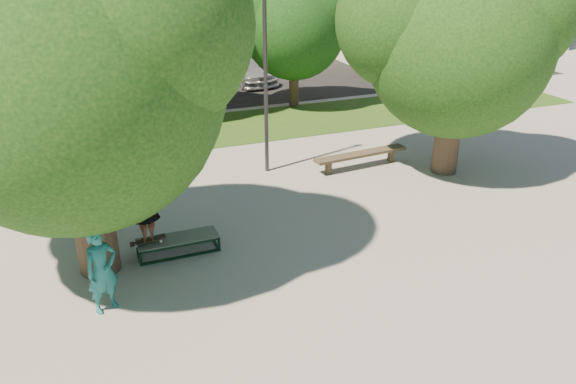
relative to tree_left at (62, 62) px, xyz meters
name	(u,v)px	position (x,y,z in m)	size (l,w,h in m)	color
ground	(299,255)	(4.29, -1.09, -4.42)	(120.00, 120.00, 0.00)	gray
grass_strip	(227,128)	(5.29, 8.41, -4.41)	(30.00, 4.00, 0.02)	#1F4614
asphalt_strip	(169,91)	(4.29, 14.91, -4.42)	(40.00, 8.00, 0.01)	black
tree_left	(62,62)	(0.00, 0.00, 0.00)	(6.96, 5.95, 7.12)	#38281E
tree_right	(456,33)	(10.21, 1.99, -0.33)	(6.24, 5.33, 6.51)	#38281E
bg_tree_mid	(149,11)	(3.22, 10.98, -0.41)	(5.76, 4.92, 6.24)	#38281E
bg_tree_right	(292,20)	(8.73, 10.47, -0.93)	(5.04, 4.31, 5.43)	#38281E
lamppost	(265,68)	(5.29, 3.91, -1.27)	(0.25, 0.15, 6.11)	#2D2D30
grind_box	(178,245)	(1.79, 0.02, -4.23)	(1.80, 0.60, 0.38)	black
skater_rig	(144,207)	(1.14, 0.02, -3.18)	(2.02, 0.85, 1.67)	white
bystander	(102,270)	(0.10, -1.60, -3.56)	(0.63, 0.41, 1.72)	#1C6A6A
bench	(361,155)	(8.09, 3.12, -4.02)	(3.16, 0.68, 0.48)	#453B29
car_dark	(64,92)	(-0.24, 12.92, -3.61)	(1.72, 4.92, 1.62)	black
car_grey	(155,86)	(3.39, 12.66, -3.62)	(2.65, 5.75, 1.60)	slate
car_silver_b	(242,68)	(8.08, 15.41, -3.75)	(1.89, 4.66, 1.35)	#B2B3B7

